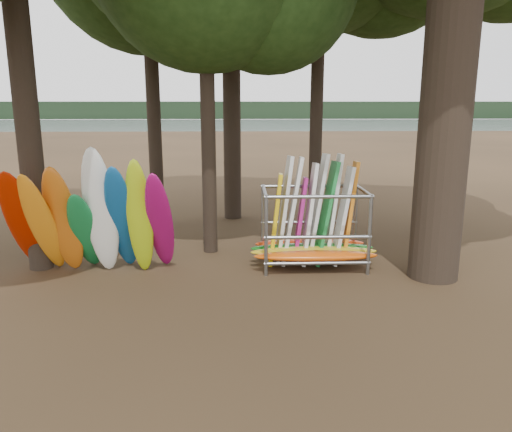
{
  "coord_description": "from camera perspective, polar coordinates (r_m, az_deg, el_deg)",
  "views": [
    {
      "loc": [
        -0.1,
        -10.25,
        4.12
      ],
      "look_at": [
        0.31,
        1.5,
        1.4
      ],
      "focal_mm": 35.0,
      "sensor_mm": 36.0,
      "label": 1
    }
  ],
  "objects": [
    {
      "name": "ground",
      "position": [
        11.05,
        -1.36,
        -8.87
      ],
      "size": [
        120.0,
        120.0,
        0.0
      ],
      "primitive_type": "plane",
      "color": "#47331E",
      "rests_on": "ground"
    },
    {
      "name": "lake",
      "position": [
        70.37,
        -1.96,
        9.65
      ],
      "size": [
        160.0,
        160.0,
        0.0
      ],
      "primitive_type": "plane",
      "color": "gray",
      "rests_on": "ground"
    },
    {
      "name": "far_shore",
      "position": [
        120.27,
        -2.02,
        11.99
      ],
      "size": [
        160.0,
        4.0,
        4.0
      ],
      "primitive_type": "cube",
      "color": "black",
      "rests_on": "ground"
    },
    {
      "name": "kayak_row",
      "position": [
        12.42,
        -18.46,
        -0.54
      ],
      "size": [
        3.99,
        2.06,
        3.28
      ],
      "color": "#B21A02",
      "rests_on": "ground"
    },
    {
      "name": "storage_rack",
      "position": [
        12.71,
        6.56,
        -1.52
      ],
      "size": [
        3.21,
        1.64,
        2.87
      ],
      "color": "slate",
      "rests_on": "ground"
    }
  ]
}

